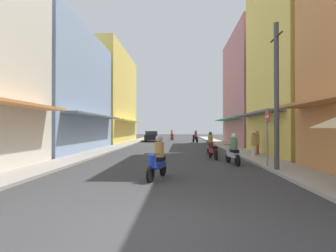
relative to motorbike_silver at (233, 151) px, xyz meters
The scene contains 18 objects.
ground_plane 11.93m from the motorbike_silver, 106.37° to the left, with size 104.33×104.33×0.00m, color #38383A.
sidewalk_left 14.40m from the motorbike_silver, 127.42° to the left, with size 1.81×55.42×0.12m, color #9E9991.
sidewalk_right 11.62m from the motorbike_silver, 79.93° to the left, with size 1.81×55.42×0.12m, color #ADA89E.
building_left_mid 14.83m from the motorbike_silver, 152.28° to the left, with size 7.05×11.27×9.46m.
building_left_far 24.26m from the motorbike_silver, 122.23° to the left, with size 7.05×13.84×11.80m.
building_right_mid 10.60m from the motorbike_silver, 37.07° to the left, with size 7.05×8.58×16.55m.
building_right_far 16.93m from the motorbike_silver, 68.35° to the left, with size 7.05×11.01×12.08m.
motorbike_silver is the anchor object (origin of this frame).
motorbike_maroon 2.49m from the motorbike_silver, 106.30° to the left, with size 0.56×1.80×0.96m.
motorbike_blue 5.09m from the motorbike_silver, 132.75° to the right, with size 0.69×1.76×1.58m.
motorbike_red 26.21m from the motorbike_silver, 98.61° to the left, with size 0.66×1.78×1.58m.
motorbike_green 5.14m from the motorbike_silver, 96.07° to the left, with size 0.55×1.81×1.58m.
motorbike_black 19.41m from the motorbike_silver, 92.16° to the left, with size 0.74×1.74×1.58m.
parked_car 22.57m from the motorbike_silver, 106.90° to the left, with size 2.04×4.21×1.45m.
pedestrian_foreground 4.66m from the motorbike_silver, 59.16° to the left, with size 0.34×0.34×1.67m.
pedestrian_midway 3.56m from the motorbike_silver, 57.21° to the left, with size 0.44×0.44×1.69m.
utility_pole 3.55m from the motorbike_silver, 57.08° to the right, with size 0.20×1.20×6.24m.
street_sign_no_entry 2.08m from the motorbike_silver, 45.37° to the right, with size 0.07×0.60×2.65m.
Camera 1 is at (0.72, -4.51, 1.83)m, focal length 26.94 mm.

